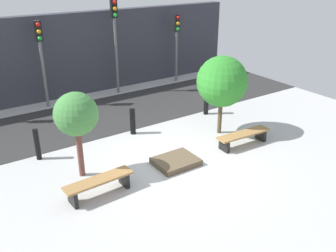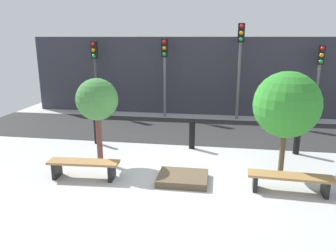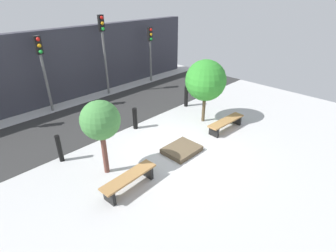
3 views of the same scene
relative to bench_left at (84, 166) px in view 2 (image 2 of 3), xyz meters
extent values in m
plane|color=#B7B7B7|center=(2.54, 0.35, -0.34)|extent=(18.00, 18.00, 0.00)
cube|color=#2D2D2D|center=(2.54, 4.92, -0.33)|extent=(18.00, 3.75, 0.01)
cube|color=#33333D|center=(2.54, 8.00, 1.44)|extent=(16.20, 0.50, 3.56)
cube|color=black|center=(-0.73, -0.04, -0.13)|extent=(0.12, 0.45, 0.41)
cube|color=black|center=(0.73, 0.04, -0.13)|extent=(0.12, 0.45, 0.41)
cube|color=#9E7242|center=(0.00, 0.00, 0.10)|extent=(1.85, 0.54, 0.06)
cube|color=black|center=(4.30, 0.04, -0.15)|extent=(0.12, 0.44, 0.37)
cube|color=black|center=(5.86, -0.04, -0.15)|extent=(0.12, 0.44, 0.37)
cube|color=#9E7242|center=(5.08, 0.00, 0.06)|extent=(1.94, 0.54, 0.06)
cube|color=brown|center=(2.54, 0.20, -0.25)|extent=(1.25, 1.01, 0.17)
cylinder|color=brown|center=(0.00, 1.17, 0.43)|extent=(0.16, 0.16, 1.53)
sphere|color=#438540|center=(0.00, 1.17, 1.52)|extent=(1.18, 1.18, 1.18)
cylinder|color=brown|center=(5.08, 1.17, 0.36)|extent=(0.14, 0.14, 1.40)
sphere|color=#308A2C|center=(5.08, 1.17, 1.53)|extent=(1.71, 1.71, 1.71)
cylinder|color=black|center=(-0.73, 2.79, 0.15)|extent=(0.16, 0.16, 0.98)
cylinder|color=black|center=(2.54, 2.79, 0.12)|extent=(0.19, 0.19, 0.91)
cylinder|color=black|center=(5.81, 2.79, 0.19)|extent=(0.19, 0.19, 1.05)
cylinder|color=#4A4A4A|center=(-2.32, 7.09, 1.34)|extent=(0.12, 0.12, 3.36)
cube|color=black|center=(-2.32, 7.09, 2.63)|extent=(0.28, 0.16, 0.78)
sphere|color=red|center=(-2.32, 6.99, 2.89)|extent=(0.17, 0.17, 0.17)
sphere|color=orange|center=(-2.32, 6.99, 2.63)|extent=(0.17, 0.17, 0.17)
sphere|color=green|center=(-2.32, 6.99, 2.37)|extent=(0.17, 0.17, 0.17)
cylinder|color=slate|center=(0.92, 7.09, 1.39)|extent=(0.12, 0.12, 3.47)
cube|color=black|center=(0.92, 7.09, 2.74)|extent=(0.28, 0.16, 0.78)
sphere|color=red|center=(0.92, 6.99, 3.00)|extent=(0.17, 0.17, 0.17)
sphere|color=orange|center=(0.92, 6.99, 2.74)|extent=(0.17, 0.17, 0.17)
sphere|color=green|center=(0.92, 6.99, 2.48)|extent=(0.17, 0.17, 0.17)
cylinder|color=slate|center=(4.16, 7.09, 1.71)|extent=(0.12, 0.12, 4.10)
cube|color=black|center=(4.16, 7.09, 3.37)|extent=(0.28, 0.16, 0.78)
sphere|color=red|center=(4.16, 6.99, 3.63)|extent=(0.17, 0.17, 0.17)
sphere|color=orange|center=(4.16, 6.99, 3.37)|extent=(0.17, 0.17, 0.17)
sphere|color=green|center=(4.16, 6.99, 3.11)|extent=(0.17, 0.17, 0.17)
cylinder|color=slate|center=(7.41, 7.09, 1.27)|extent=(0.12, 0.12, 3.22)
cube|color=black|center=(7.41, 7.09, 2.49)|extent=(0.28, 0.16, 0.78)
sphere|color=red|center=(7.41, 6.99, 2.75)|extent=(0.17, 0.17, 0.17)
sphere|color=orange|center=(7.41, 6.99, 2.49)|extent=(0.17, 0.17, 0.17)
sphere|color=green|center=(7.41, 6.99, 2.23)|extent=(0.17, 0.17, 0.17)
camera|label=1|loc=(-3.09, -7.72, 5.21)|focal=40.00mm
camera|label=2|loc=(3.38, -7.41, 3.19)|focal=35.00mm
camera|label=3|loc=(-3.53, -4.97, 4.92)|focal=28.00mm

